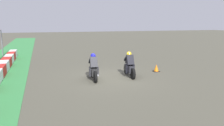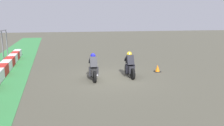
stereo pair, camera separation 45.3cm
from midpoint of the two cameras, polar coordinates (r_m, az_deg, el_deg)
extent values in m
plane|color=#514F41|center=(13.78, -1.44, -3.63)|extent=(120.00, 120.00, 0.00)
cube|color=red|center=(15.75, -26.65, -1.79)|extent=(1.54, 0.60, 0.64)
cube|color=white|center=(17.27, -25.84, -0.74)|extent=(1.54, 0.60, 0.64)
cube|color=red|center=(18.80, -25.16, 0.13)|extent=(1.54, 0.60, 0.64)
cube|color=white|center=(20.34, -24.58, 0.88)|extent=(1.54, 0.60, 0.64)
cube|color=red|center=(21.88, -24.08, 1.52)|extent=(1.54, 0.60, 0.64)
cube|color=white|center=(23.43, -23.65, 2.07)|extent=(1.54, 0.60, 0.64)
cylinder|color=slate|center=(24.79, -25.92, 4.50)|extent=(0.10, 0.10, 2.52)
cylinder|color=black|center=(14.69, 2.63, -1.49)|extent=(0.65, 0.19, 0.64)
cylinder|color=black|center=(13.38, 4.20, -2.68)|extent=(0.65, 0.19, 0.64)
cube|color=#28282E|center=(14.00, 3.39, -1.33)|extent=(1.12, 0.41, 0.40)
ellipsoid|color=#28282E|center=(14.03, 3.29, -0.05)|extent=(0.50, 0.34, 0.24)
cube|color=red|center=(13.51, 3.98, -1.67)|extent=(0.07, 0.16, 0.08)
cylinder|color=#A5A5AD|center=(13.74, 4.42, -2.12)|extent=(0.43, 0.13, 0.10)
cube|color=black|center=(13.81, 3.52, 0.70)|extent=(0.52, 0.44, 0.66)
sphere|color=gold|center=(13.96, 3.29, 2.22)|extent=(0.32, 0.32, 0.30)
cube|color=slate|center=(14.40, 2.85, 0.38)|extent=(0.18, 0.27, 0.23)
cube|color=black|center=(13.83, 2.73, -1.47)|extent=(0.19, 0.15, 0.52)
cube|color=black|center=(13.94, 4.31, -1.39)|extent=(0.19, 0.15, 0.52)
cube|color=black|center=(14.12, 2.39, 1.00)|extent=(0.39, 0.13, 0.31)
cube|color=black|center=(14.21, 3.80, 1.05)|extent=(0.39, 0.13, 0.31)
cylinder|color=black|center=(14.00, -5.86, -2.12)|extent=(0.65, 0.19, 0.64)
cylinder|color=black|center=(12.65, -5.13, -3.45)|extent=(0.65, 0.19, 0.64)
cube|color=#252526|center=(13.28, -5.53, -2.00)|extent=(1.12, 0.41, 0.40)
ellipsoid|color=#252526|center=(13.32, -5.60, -0.65)|extent=(0.50, 0.34, 0.24)
cube|color=red|center=(12.78, -5.25, -2.38)|extent=(0.07, 0.16, 0.08)
cylinder|color=#A5A5AD|center=(12.99, -4.63, -2.85)|extent=(0.43, 0.14, 0.10)
cube|color=#26262B|center=(13.08, -5.51, 0.14)|extent=(0.52, 0.44, 0.66)
sphere|color=#191AB3|center=(13.25, -5.66, 1.75)|extent=(0.32, 0.32, 0.30)
cube|color=#4D536E|center=(13.70, -5.81, -0.17)|extent=(0.18, 0.27, 0.23)
cube|color=#26262B|center=(13.14, -6.33, -2.14)|extent=(0.19, 0.15, 0.52)
cube|color=#26262B|center=(13.19, -4.60, -2.07)|extent=(0.19, 0.15, 0.52)
cube|color=#26262B|center=(13.43, -6.48, 0.47)|extent=(0.39, 0.13, 0.31)
cube|color=#26262B|center=(13.47, -4.95, 0.53)|extent=(0.39, 0.13, 0.31)
cube|color=black|center=(15.68, 10.01, -2.02)|extent=(0.40, 0.40, 0.03)
cone|color=orange|center=(15.63, 10.04, -1.23)|extent=(0.32, 0.32, 0.47)
camera|label=1|loc=(0.23, -90.96, -0.17)|focal=37.17mm
camera|label=2|loc=(0.23, 89.04, 0.17)|focal=37.17mm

